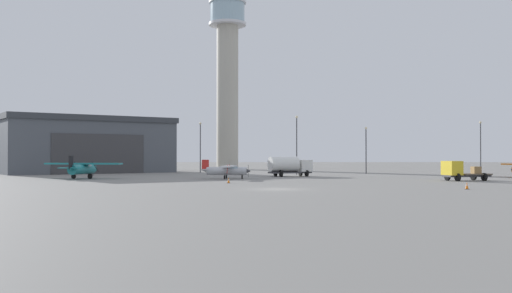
# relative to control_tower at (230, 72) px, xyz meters

# --- Properties ---
(ground_plane) EXTENTS (400.00, 400.00, 0.00)m
(ground_plane) POSITION_rel_control_tower_xyz_m (8.60, -76.08, -22.52)
(ground_plane) COLOR gray
(control_tower) EXTENTS (8.59, 8.59, 42.81)m
(control_tower) POSITION_rel_control_tower_xyz_m (0.00, 0.00, 0.00)
(control_tower) COLOR #B2AD9E
(control_tower) RESTS_ON ground_plane
(hangar) EXTENTS (37.28, 34.89, 10.25)m
(hangar) POSITION_rel_control_tower_xyz_m (-26.60, -23.00, -17.38)
(hangar) COLOR #4C5159
(hangar) RESTS_ON ground_plane
(airplane_silver) EXTENTS (7.02, 8.94, 2.63)m
(airplane_silver) POSITION_rel_control_tower_xyz_m (2.48, -52.54, -21.29)
(airplane_silver) COLOR #B7BABF
(airplane_silver) RESTS_ON ground_plane
(airplane_teal) EXTENTS (10.84, 8.50, 3.19)m
(airplane_teal) POSITION_rel_control_tower_xyz_m (-17.34, -52.68, -21.03)
(airplane_teal) COLOR teal
(airplane_teal) RESTS_ON ground_plane
(truck_fuel_tanker_white) EXTENTS (6.93, 4.60, 3.04)m
(truck_fuel_tanker_white) POSITION_rel_control_tower_xyz_m (11.66, -44.24, -20.84)
(truck_fuel_tanker_white) COLOR #38383D
(truck_fuel_tanker_white) RESTS_ON ground_plane
(truck_flatbed_yellow) EXTENTS (6.55, 4.20, 2.53)m
(truck_flatbed_yellow) POSITION_rel_control_tower_xyz_m (32.59, -58.55, -21.29)
(truck_flatbed_yellow) COLOR #38383D
(truck_flatbed_yellow) RESTS_ON ground_plane
(light_post_west) EXTENTS (0.44, 0.44, 9.38)m
(light_post_west) POSITION_rel_control_tower_xyz_m (-3.76, -25.31, -16.99)
(light_post_west) COLOR #38383D
(light_post_west) RESTS_ON ground_plane
(light_post_east) EXTENTS (0.44, 0.44, 9.40)m
(light_post_east) POSITION_rel_control_tower_xyz_m (47.23, -28.16, -16.98)
(light_post_east) COLOR #38383D
(light_post_east) RESTS_ON ground_plane
(light_post_north) EXTENTS (0.44, 0.44, 9.85)m
(light_post_north) POSITION_rel_control_tower_xyz_m (13.39, -36.01, -16.74)
(light_post_north) COLOR #38383D
(light_post_north) RESTS_ON ground_plane
(light_post_centre) EXTENTS (0.44, 0.44, 8.24)m
(light_post_centre) POSITION_rel_control_tower_xyz_m (25.98, -30.84, -17.58)
(light_post_centre) COLOR #38383D
(light_post_centre) RESTS_ON ground_plane
(traffic_cone_near_left) EXTENTS (0.36, 0.36, 0.64)m
(traffic_cone_near_left) POSITION_rel_control_tower_xyz_m (3.39, -64.54, -22.21)
(traffic_cone_near_left) COLOR black
(traffic_cone_near_left) RESTS_ON ground_plane
(traffic_cone_near_right) EXTENTS (0.36, 0.36, 0.70)m
(traffic_cone_near_right) POSITION_rel_control_tower_xyz_m (26.86, -76.31, -22.18)
(traffic_cone_near_right) COLOR black
(traffic_cone_near_right) RESTS_ON ground_plane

